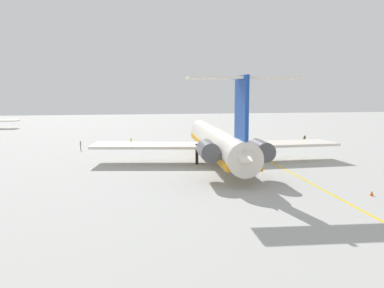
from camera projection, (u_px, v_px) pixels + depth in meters
The scene contains 10 objects.
ground at pixel (239, 159), 68.91m from camera, with size 300.35×300.35×0.00m, color #ADADA8.
main_jetliner at pixel (218, 141), 64.09m from camera, with size 44.26×39.15×12.89m.
ground_crew_near_nose at pixel (81, 144), 79.85m from camera, with size 0.43×0.27×1.71m.
ground_crew_near_tail at pixel (305, 138), 91.48m from camera, with size 0.28×0.44×1.76m.
ground_crew_portside at pixel (131, 141), 85.05m from camera, with size 0.44×0.28×1.77m.
ground_crew_starboard at pixel (303, 140), 88.35m from camera, with size 0.34×0.30×1.65m.
safety_cone_nose at pixel (278, 143), 88.67m from camera, with size 0.40×0.40×0.55m, color #EA590F.
safety_cone_wingtip at pixel (372, 193), 44.37m from camera, with size 0.40×0.40×0.55m, color #EA590F.
safety_cone_tail at pixel (111, 144), 86.90m from camera, with size 0.40×0.40×0.55m, color #EA590F.
taxiway_centreline at pixel (268, 161), 67.45m from camera, with size 93.85×0.36×0.01m, color gold.
Camera 1 is at (-65.19, 21.14, 10.89)m, focal length 38.98 mm.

